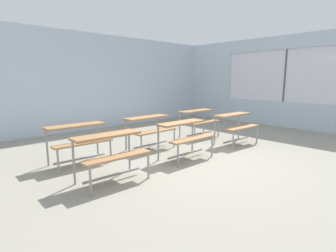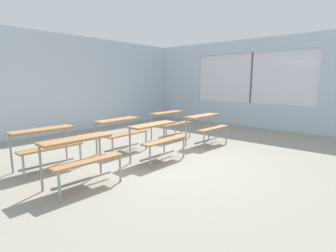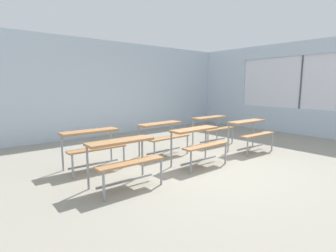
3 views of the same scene
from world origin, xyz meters
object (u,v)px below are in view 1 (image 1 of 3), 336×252
at_px(desk_bench_r1c1, 150,125).
at_px(desk_bench_r1c2, 199,117).
at_px(desk_bench_r0c0, 111,146).
at_px(desk_bench_r0c2, 236,121).
at_px(desk_bench_r0c1, 185,131).
at_px(desk_bench_r1c0, 78,135).

height_order(desk_bench_r1c1, desk_bench_r1c2, same).
bearing_deg(desk_bench_r1c1, desk_bench_r1c2, -0.42).
xyz_separation_m(desk_bench_r0c0, desk_bench_r0c2, (3.54, 0.03, 0.00)).
xyz_separation_m(desk_bench_r0c1, desk_bench_r0c2, (1.81, -0.01, 0.00)).
bearing_deg(desk_bench_r0c2, desk_bench_r1c1, 152.57).
height_order(desk_bench_r0c1, desk_bench_r1c0, same).
xyz_separation_m(desk_bench_r0c1, desk_bench_r1c1, (-0.05, 1.07, 0.00)).
height_order(desk_bench_r0c2, desk_bench_r1c1, same).
xyz_separation_m(desk_bench_r1c0, desk_bench_r1c1, (1.68, -0.06, 0.00)).
distance_m(desk_bench_r0c1, desk_bench_r0c2, 1.81).
bearing_deg(desk_bench_r0c0, desk_bench_r1c1, 34.60).
distance_m(desk_bench_r0c1, desk_bench_r1c0, 2.07).
height_order(desk_bench_r0c1, desk_bench_r0c2, same).
distance_m(desk_bench_r0c0, desk_bench_r0c2, 3.54).
xyz_separation_m(desk_bench_r0c2, desk_bench_r1c2, (-0.08, 1.13, 0.00)).
distance_m(desk_bench_r1c0, desk_bench_r1c2, 3.46).
height_order(desk_bench_r0c1, desk_bench_r1c2, same).
bearing_deg(desk_bench_r1c2, desk_bench_r1c0, -179.28).
relative_size(desk_bench_r0c1, desk_bench_r1c2, 0.99).
relative_size(desk_bench_r0c2, desk_bench_r1c2, 1.02).
bearing_deg(desk_bench_r0c2, desk_bench_r1c2, 96.80).
distance_m(desk_bench_r0c2, desk_bench_r1c2, 1.13).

